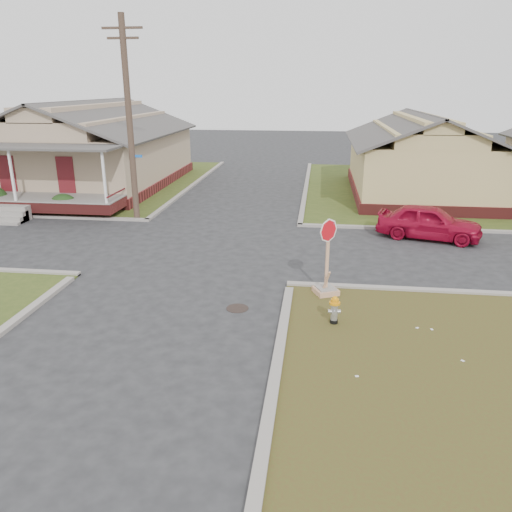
# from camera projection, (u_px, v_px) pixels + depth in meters

# --- Properties ---
(ground) EXTENTS (120.00, 120.00, 0.00)m
(ground) POSITION_uv_depth(u_px,v_px,m) (168.00, 298.00, 15.05)
(ground) COLOR #252528
(ground) RESTS_ON ground
(verge_far_left) EXTENTS (19.00, 19.00, 0.05)m
(verge_far_left) POSITION_uv_depth(u_px,v_px,m) (58.00, 181.00, 33.48)
(verge_far_left) COLOR #344619
(verge_far_left) RESTS_ON ground
(curbs) EXTENTS (80.00, 40.00, 0.12)m
(curbs) POSITION_uv_depth(u_px,v_px,m) (205.00, 247.00, 19.74)
(curbs) COLOR gray
(curbs) RESTS_ON ground
(manhole) EXTENTS (0.64, 0.64, 0.01)m
(manhole) POSITION_uv_depth(u_px,v_px,m) (237.00, 308.00, 14.31)
(manhole) COLOR black
(manhole) RESTS_ON ground
(corner_house) EXTENTS (10.10, 15.50, 5.30)m
(corner_house) POSITION_uv_depth(u_px,v_px,m) (89.00, 150.00, 31.16)
(corner_house) COLOR maroon
(corner_house) RESTS_ON ground
(side_house_yellow) EXTENTS (7.60, 11.60, 4.70)m
(side_house_yellow) POSITION_uv_depth(u_px,v_px,m) (418.00, 157.00, 28.64)
(side_house_yellow) COLOR maroon
(side_house_yellow) RESTS_ON ground
(utility_pole) EXTENTS (1.80, 0.28, 9.00)m
(utility_pole) POSITION_uv_depth(u_px,v_px,m) (129.00, 119.00, 22.39)
(utility_pole) COLOR #3C2A22
(utility_pole) RESTS_ON ground
(fire_hydrant) EXTENTS (0.29, 0.29, 0.78)m
(fire_hydrant) POSITION_uv_depth(u_px,v_px,m) (334.00, 308.00, 13.20)
(fire_hydrant) COLOR black
(fire_hydrant) RESTS_ON ground
(stop_sign) EXTENTS (0.67, 0.65, 2.36)m
(stop_sign) POSITION_uv_depth(u_px,v_px,m) (326.00, 278.00, 15.07)
(stop_sign) COLOR tan
(stop_sign) RESTS_ON ground
(red_sedan) EXTENTS (4.48, 2.78, 1.42)m
(red_sedan) POSITION_uv_depth(u_px,v_px,m) (429.00, 222.00, 20.67)
(red_sedan) COLOR #A10B29
(red_sedan) RESTS_ON ground
(hedge_right) EXTENTS (1.37, 1.12, 1.05)m
(hedge_right) POSITION_uv_depth(u_px,v_px,m) (63.00, 204.00, 24.44)
(hedge_right) COLOR #1C3814
(hedge_right) RESTS_ON verge_far_left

